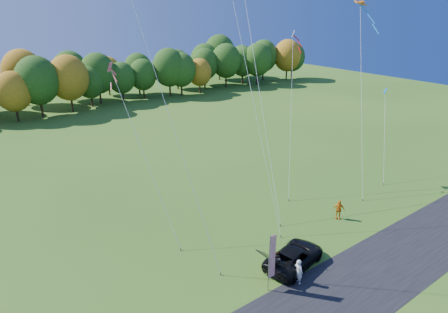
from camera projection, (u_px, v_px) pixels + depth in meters
ground at (276, 275)px, 27.72m from camera, size 160.00×160.00×0.00m
asphalt_strip at (320, 308)px, 24.73m from camera, size 90.00×6.00×0.01m
tree_line at (54, 113)px, 68.83m from camera, size 116.00×12.00×10.00m
black_suv at (294, 256)px, 28.56m from camera, size 5.65×3.47×1.46m
person_tailgate_a at (299, 271)px, 26.67m from camera, size 0.47×0.69×1.82m
person_tailgate_b at (278, 261)px, 27.91m from camera, size 0.78×0.90×1.59m
person_east at (338, 210)px, 34.71m from camera, size 0.98×1.08×1.77m
feather_flag at (272, 256)px, 25.47m from camera, size 0.55×0.07×4.18m
kite_delta_blue at (152, 61)px, 24.84m from camera, size 5.55×10.06×29.47m
kite_parafoil_orange at (256, 72)px, 35.54m from camera, size 6.47×13.16×24.33m
kite_delta_red at (249, 77)px, 32.14m from camera, size 2.56×10.94×24.20m
kite_parafoil_rainbow at (361, 98)px, 39.13m from camera, size 7.14×7.34×18.26m
kite_diamond_white at (291, 115)px, 38.76m from camera, size 5.39×5.87×15.54m
kite_diamond_pink at (145, 157)px, 30.28m from camera, size 2.07×7.55×13.86m
kite_diamond_blue_low at (384, 136)px, 42.43m from camera, size 4.43×4.20×9.37m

